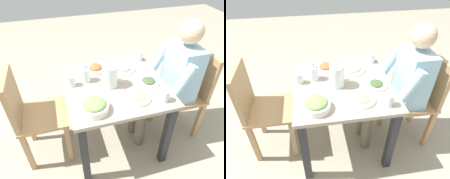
# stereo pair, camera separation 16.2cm
# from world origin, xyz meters

# --- Properties ---
(ground_plane) EXTENTS (8.00, 8.00, 0.00)m
(ground_plane) POSITION_xyz_m (0.00, 0.00, 0.00)
(ground_plane) COLOR #9E937F
(dining_table) EXTENTS (0.81, 0.81, 0.71)m
(dining_table) POSITION_xyz_m (0.00, 0.00, 0.57)
(dining_table) COLOR gray
(dining_table) RESTS_ON ground_plane
(chair_near) EXTENTS (0.40, 0.40, 0.90)m
(chair_near) POSITION_xyz_m (-0.02, -0.71, 0.51)
(chair_near) COLOR tan
(chair_near) RESTS_ON ground_plane
(chair_far) EXTENTS (0.40, 0.40, 0.90)m
(chair_far) POSITION_xyz_m (0.06, 0.71, 0.51)
(chair_far) COLOR tan
(chair_far) RESTS_ON ground_plane
(diner_near) EXTENTS (0.48, 0.53, 1.19)m
(diner_near) POSITION_xyz_m (-0.02, -0.51, 0.66)
(diner_near) COLOR #9EC6E0
(diner_near) RESTS_ON ground_plane
(water_pitcher) EXTENTS (0.16, 0.12, 0.19)m
(water_pitcher) POSITION_xyz_m (-0.01, 0.04, 0.80)
(water_pitcher) COLOR silver
(water_pitcher) RESTS_ON dining_table
(salad_bowl) EXTENTS (0.20, 0.20, 0.09)m
(salad_bowl) POSITION_xyz_m (-0.26, 0.23, 0.75)
(salad_bowl) COLOR white
(salad_bowl) RESTS_ON dining_table
(plate_beans) EXTENTS (0.22, 0.22, 0.05)m
(plate_beans) POSITION_xyz_m (0.19, -0.13, 0.72)
(plate_beans) COLOR white
(plate_beans) RESTS_ON dining_table
(plate_dolmas) EXTENTS (0.18, 0.18, 0.04)m
(plate_dolmas) POSITION_xyz_m (-0.06, -0.27, 0.72)
(plate_dolmas) COLOR white
(plate_dolmas) RESTS_ON dining_table
(plate_rice_curry) EXTENTS (0.19, 0.19, 0.05)m
(plate_rice_curry) POSITION_xyz_m (0.26, 0.11, 0.72)
(plate_rice_curry) COLOR white
(plate_rice_curry) RESTS_ON dining_table
(plate_fries) EXTENTS (0.22, 0.22, 0.04)m
(plate_fries) POSITION_xyz_m (-0.21, -0.10, 0.72)
(plate_fries) COLOR white
(plate_fries) RESTS_ON dining_table
(water_glass_center) EXTENTS (0.07, 0.07, 0.09)m
(water_glass_center) POSITION_xyz_m (0.32, -0.34, 0.75)
(water_glass_center) COLOR silver
(water_glass_center) RESTS_ON dining_table
(water_glass_near_left) EXTENTS (0.06, 0.06, 0.09)m
(water_glass_near_left) POSITION_xyz_m (0.08, 0.35, 0.75)
(water_glass_near_left) COLOR silver
(water_glass_near_left) RESTS_ON dining_table
(water_glass_near_right) EXTENTS (0.06, 0.06, 0.09)m
(water_glass_near_right) POSITION_xyz_m (-0.30, -0.29, 0.75)
(water_glass_near_right) COLOR silver
(water_glass_near_right) RESTS_ON dining_table
(oil_carafe) EXTENTS (0.08, 0.08, 0.16)m
(oil_carafe) POSITION_xyz_m (0.11, 0.22, 0.76)
(oil_carafe) COLOR silver
(oil_carafe) RESTS_ON dining_table
(fork_near) EXTENTS (0.17, 0.06, 0.01)m
(fork_near) POSITION_xyz_m (0.26, -0.29, 0.71)
(fork_near) COLOR silver
(fork_near) RESTS_ON dining_table
(knife_near) EXTENTS (0.18, 0.07, 0.01)m
(knife_near) POSITION_xyz_m (-0.03, -0.27, 0.71)
(knife_near) COLOR silver
(knife_near) RESTS_ON dining_table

